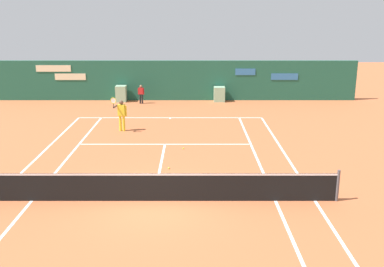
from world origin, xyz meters
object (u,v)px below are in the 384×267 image
Objects in this scene: player_on_baseline at (123,113)px; tennis_ball_near_service_line at (185,148)px; ball_kid_centre_post at (143,93)px; tennis_ball_by_sideline at (171,168)px.

player_on_baseline is 4.58m from tennis_ball_near_service_line.
ball_kid_centre_post is 18.30× the size of tennis_ball_by_sideline.
tennis_ball_near_service_line is (3.23, -3.12, -0.93)m from player_on_baseline.
tennis_ball_by_sideline is at bearing 124.42° from player_on_baseline.
ball_kid_centre_post is 13.00m from tennis_ball_by_sideline.
tennis_ball_near_service_line is at bearing 113.85° from ball_kid_centre_post.
tennis_ball_near_service_line is (3.00, -10.13, -0.68)m from ball_kid_centre_post.
tennis_ball_by_sideline is at bearing -101.38° from tennis_ball_near_service_line.
ball_kid_centre_post is at bearing 100.96° from tennis_ball_by_sideline.
player_on_baseline is at bearing 115.22° from tennis_ball_by_sideline.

